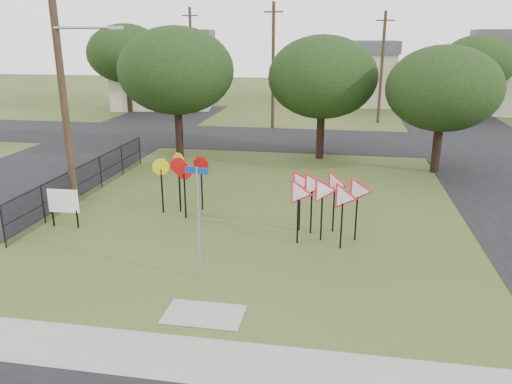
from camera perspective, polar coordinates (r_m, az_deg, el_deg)
ground at (r=15.07m, az=-3.50°, el=-9.15°), size 140.00×140.00×0.00m
sidewalk at (r=11.61m, az=-8.50°, el=-18.24°), size 30.00×1.60×0.02m
street_left at (r=28.45m, az=-22.79°, el=2.43°), size 8.00×50.00×0.02m
street_far at (r=33.91m, az=4.30°, el=6.01°), size 60.00×8.00×0.02m
curb_pad at (r=13.03m, az=-5.98°, el=-13.75°), size 2.00×1.20×0.02m
street_name_sign at (r=14.04m, az=-6.59°, el=-2.87°), size 0.68×0.15×3.33m
stop_sign_cluster at (r=19.74m, az=-8.59°, el=2.40°), size 2.10×1.82×2.22m
yield_sign_cluster at (r=17.03m, az=7.76°, el=0.06°), size 2.95×1.94×2.29m
info_board at (r=19.36m, az=-21.16°, el=-1.10°), size 1.16×0.08×1.45m
utility_pole_main at (r=20.50m, az=-21.24°, el=12.06°), size 3.55×0.33×10.00m
far_pole_a at (r=37.51m, az=1.97°, el=14.23°), size 1.40×0.24×9.00m
far_pole_b at (r=41.25m, az=14.18°, el=13.68°), size 1.40×0.24×8.50m
far_pole_c at (r=45.11m, az=-7.37°, el=14.66°), size 1.40×0.24×9.00m
fence_run at (r=22.94m, az=-18.62°, el=1.50°), size 0.05×11.55×1.50m
house_left at (r=50.22m, az=-10.46°, el=13.71°), size 10.58×8.88×7.20m
house_mid at (r=53.21m, az=11.03°, el=13.34°), size 8.40×8.40×6.20m
tree_near_left at (r=28.67m, az=-9.11°, el=13.52°), size 6.40×6.40×7.27m
tree_near_mid at (r=28.19m, az=7.61°, el=12.88°), size 6.00×6.00×6.80m
tree_near_right at (r=26.64m, az=20.62°, el=10.99°), size 5.60×5.60×6.33m
tree_far_left at (r=47.19m, az=-14.63°, el=15.07°), size 6.80×6.80×7.73m
tree_far_right at (r=46.41m, az=24.03°, el=13.34°), size 6.00×6.00×6.80m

